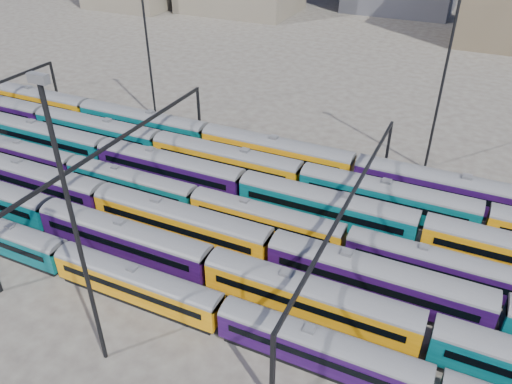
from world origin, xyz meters
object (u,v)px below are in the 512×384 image
at_px(rake_1, 124,236).
at_px(mast_2, 75,229).
at_px(rake_0, 137,281).
at_px(rake_2, 102,197).

height_order(rake_1, mast_2, mast_2).
height_order(rake_0, mast_2, mast_2).
height_order(rake_0, rake_2, rake_2).
xyz_separation_m(rake_0, mast_2, (1.49, -7.00, 11.57)).
height_order(rake_1, rake_2, rake_2).
bearing_deg(rake_2, mast_2, -50.73).
bearing_deg(rake_2, rake_0, -38.86).
bearing_deg(rake_0, rake_1, 136.87).
bearing_deg(rake_1, mast_2, -60.38).
bearing_deg(rake_0, mast_2, -78.01).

